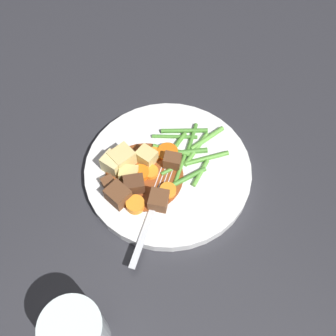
% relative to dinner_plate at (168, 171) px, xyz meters
% --- Properties ---
extents(ground_plane, '(3.00, 3.00, 0.00)m').
position_rel_dinner_plate_xyz_m(ground_plane, '(0.00, 0.00, -0.01)').
color(ground_plane, '#2D2D33').
extents(dinner_plate, '(0.28, 0.28, 0.02)m').
position_rel_dinner_plate_xyz_m(dinner_plate, '(0.00, 0.00, 0.00)').
color(dinner_plate, white).
rests_on(dinner_plate, ground_plane).
extents(stew_sauce, '(0.13, 0.13, 0.00)m').
position_rel_dinner_plate_xyz_m(stew_sauce, '(0.04, -0.01, 0.01)').
color(stew_sauce, brown).
rests_on(stew_sauce, dinner_plate).
extents(carrot_slice_0, '(0.03, 0.03, 0.01)m').
position_rel_dinner_plate_xyz_m(carrot_slice_0, '(0.03, 0.04, 0.01)').
color(carrot_slice_0, orange).
rests_on(carrot_slice_0, dinner_plate).
extents(carrot_slice_1, '(0.04, 0.04, 0.01)m').
position_rel_dinner_plate_xyz_m(carrot_slice_1, '(0.05, -0.02, 0.02)').
color(carrot_slice_1, orange).
rests_on(carrot_slice_1, dinner_plate).
extents(carrot_slice_2, '(0.04, 0.04, 0.01)m').
position_rel_dinner_plate_xyz_m(carrot_slice_2, '(-0.02, -0.02, 0.01)').
color(carrot_slice_2, orange).
rests_on(carrot_slice_2, dinner_plate).
extents(carrot_slice_3, '(0.03, 0.03, 0.01)m').
position_rel_dinner_plate_xyz_m(carrot_slice_3, '(0.01, -0.03, 0.01)').
color(carrot_slice_3, orange).
rests_on(carrot_slice_3, dinner_plate).
extents(carrot_slice_4, '(0.03, 0.03, 0.01)m').
position_rel_dinner_plate_xyz_m(carrot_slice_4, '(0.03, -0.01, 0.01)').
color(carrot_slice_4, orange).
rests_on(carrot_slice_4, dinner_plate).
extents(carrot_slice_5, '(0.04, 0.04, 0.01)m').
position_rel_dinner_plate_xyz_m(carrot_slice_5, '(0.06, -0.07, 0.01)').
color(carrot_slice_5, orange).
rests_on(carrot_slice_5, dinner_plate).
extents(carrot_slice_6, '(0.04, 0.04, 0.01)m').
position_rel_dinner_plate_xyz_m(carrot_slice_6, '(0.08, 0.03, 0.02)').
color(carrot_slice_6, orange).
rests_on(carrot_slice_6, dinner_plate).
extents(potato_chunk_0, '(0.04, 0.03, 0.03)m').
position_rel_dinner_plate_xyz_m(potato_chunk_0, '(0.06, -0.05, 0.03)').
color(potato_chunk_0, '#E5CC7A').
rests_on(potato_chunk_0, dinner_plate).
extents(potato_chunk_1, '(0.03, 0.04, 0.03)m').
position_rel_dinner_plate_xyz_m(potato_chunk_1, '(0.02, -0.03, 0.02)').
color(potato_chunk_1, '#E5CC7A').
rests_on(potato_chunk_1, dinner_plate).
extents(potato_chunk_2, '(0.04, 0.04, 0.02)m').
position_rel_dinner_plate_xyz_m(potato_chunk_2, '(0.06, -0.02, 0.02)').
color(potato_chunk_2, '#DBBC6B').
rests_on(potato_chunk_2, dinner_plate).
extents(potato_chunk_3, '(0.04, 0.04, 0.03)m').
position_rel_dinner_plate_xyz_m(potato_chunk_3, '(0.07, -0.05, 0.02)').
color(potato_chunk_3, '#EAD68C').
rests_on(potato_chunk_3, dinner_plate).
extents(meat_chunk_0, '(0.04, 0.04, 0.03)m').
position_rel_dinner_plate_xyz_m(meat_chunk_0, '(0.07, -0.00, 0.02)').
color(meat_chunk_0, '#56331E').
rests_on(meat_chunk_0, dinner_plate).
extents(meat_chunk_1, '(0.04, 0.04, 0.03)m').
position_rel_dinner_plate_xyz_m(meat_chunk_1, '(0.10, -0.00, 0.02)').
color(meat_chunk_1, brown).
rests_on(meat_chunk_1, dinner_plate).
extents(meat_chunk_2, '(0.02, 0.03, 0.02)m').
position_rel_dinner_plate_xyz_m(meat_chunk_2, '(0.10, -0.03, 0.02)').
color(meat_chunk_2, brown).
rests_on(meat_chunk_2, dinner_plate).
extents(meat_chunk_3, '(0.04, 0.04, 0.02)m').
position_rel_dinner_plate_xyz_m(meat_chunk_3, '(0.05, 0.04, 0.02)').
color(meat_chunk_3, brown).
rests_on(meat_chunk_3, dinner_plate).
extents(meat_chunk_4, '(0.03, 0.03, 0.03)m').
position_rel_dinner_plate_xyz_m(meat_chunk_4, '(-0.01, 0.00, 0.02)').
color(meat_chunk_4, brown).
rests_on(meat_chunk_4, dinner_plate).
extents(green_bean_0, '(0.05, 0.01, 0.01)m').
position_rel_dinner_plate_xyz_m(green_bean_0, '(-0.01, 0.01, 0.01)').
color(green_bean_0, '#4C8E33').
rests_on(green_bean_0, dinner_plate).
extents(green_bean_1, '(0.07, 0.03, 0.01)m').
position_rel_dinner_plate_xyz_m(green_bean_1, '(-0.06, 0.02, 0.01)').
color(green_bean_1, '#599E38').
rests_on(green_bean_1, dinner_plate).
extents(green_bean_2, '(0.07, 0.05, 0.01)m').
position_rel_dinner_plate_xyz_m(green_bean_2, '(-0.05, -0.04, 0.01)').
color(green_bean_2, '#4C8E33').
rests_on(green_bean_2, dinner_plate).
extents(green_bean_3, '(0.05, 0.06, 0.01)m').
position_rel_dinner_plate_xyz_m(green_bean_3, '(-0.02, -0.02, 0.01)').
color(green_bean_3, '#66AD42').
rests_on(green_bean_3, dinner_plate).
extents(green_bean_4, '(0.07, 0.05, 0.01)m').
position_rel_dinner_plate_xyz_m(green_bean_4, '(-0.07, -0.04, 0.01)').
color(green_bean_4, '#4C8E33').
rests_on(green_bean_4, dinner_plate).
extents(green_bean_5, '(0.06, 0.05, 0.01)m').
position_rel_dinner_plate_xyz_m(green_bean_5, '(-0.06, -0.02, 0.01)').
color(green_bean_5, '#4C8E33').
rests_on(green_bean_5, dinner_plate).
extents(green_bean_6, '(0.06, 0.01, 0.01)m').
position_rel_dinner_plate_xyz_m(green_bean_6, '(-0.02, 0.04, 0.01)').
color(green_bean_6, '#4C8E33').
rests_on(green_bean_6, dinner_plate).
extents(green_bean_7, '(0.06, 0.04, 0.01)m').
position_rel_dinner_plate_xyz_m(green_bean_7, '(-0.02, 0.01, 0.01)').
color(green_bean_7, '#599E38').
rests_on(green_bean_7, dinner_plate).
extents(green_bean_8, '(0.07, 0.03, 0.01)m').
position_rel_dinner_plate_xyz_m(green_bean_8, '(-0.03, -0.02, 0.01)').
color(green_bean_8, '#599E38').
rests_on(green_bean_8, dinner_plate).
extents(green_bean_9, '(0.05, 0.03, 0.01)m').
position_rel_dinner_plate_xyz_m(green_bean_9, '(-0.04, 0.04, 0.01)').
color(green_bean_9, '#66AD42').
rests_on(green_bean_9, dinner_plate).
extents(green_bean_10, '(0.05, 0.03, 0.01)m').
position_rel_dinner_plate_xyz_m(green_bean_10, '(-0.05, 0.00, 0.01)').
color(green_bean_10, '#4C8E33').
rests_on(green_bean_10, dinner_plate).
extents(green_bean_11, '(0.07, 0.04, 0.01)m').
position_rel_dinner_plate_xyz_m(green_bean_11, '(-0.06, -0.00, 0.01)').
color(green_bean_11, '#66AD42').
rests_on(green_bean_11, dinner_plate).
extents(green_bean_12, '(0.07, 0.01, 0.01)m').
position_rel_dinner_plate_xyz_m(green_bean_12, '(-0.09, -0.01, 0.01)').
color(green_bean_12, '#66AD42').
rests_on(green_bean_12, dinner_plate).
extents(fork, '(0.15, 0.12, 0.00)m').
position_rel_dinner_plate_xyz_m(fork, '(0.07, 0.05, 0.01)').
color(fork, silver).
rests_on(fork, dinner_plate).
extents(water_glass, '(0.08, 0.08, 0.09)m').
position_rel_dinner_plate_xyz_m(water_glass, '(0.25, 0.14, 0.04)').
color(water_glass, silver).
rests_on(water_glass, ground_plane).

